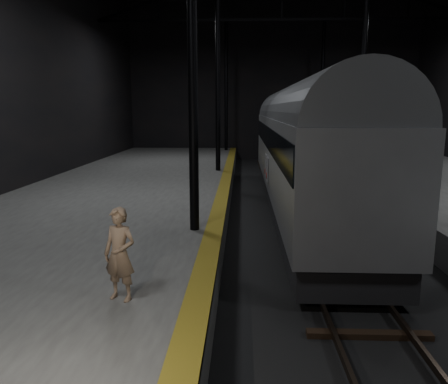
{
  "coord_description": "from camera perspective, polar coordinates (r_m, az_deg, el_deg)",
  "views": [
    {
      "loc": [
        -2.48,
        -15.86,
        4.35
      ],
      "look_at": [
        -2.99,
        -3.59,
        2.0
      ],
      "focal_mm": 35.0,
      "sensor_mm": 36.0,
      "label": 1
    }
  ],
  "objects": [
    {
      "name": "woman",
      "position": [
        7.94,
        -13.46,
        -7.92
      ],
      "size": [
        0.71,
        0.57,
        1.67
      ],
      "primitive_type": "imported",
      "rotation": [
        0.0,
        0.0,
        -0.32
      ],
      "color": "#8E7157",
      "rests_on": "platform_left"
    },
    {
      "name": "tactile_strip",
      "position": [
        16.22,
        -0.39,
        -1.06
      ],
      "size": [
        0.5,
        43.8,
        0.01
      ],
      "primitive_type": "cube",
      "color": "olive",
      "rests_on": "platform_left"
    },
    {
      "name": "track",
      "position": [
        16.61,
        10.91,
        -4.3
      ],
      "size": [
        2.4,
        43.0,
        0.24
      ],
      "color": "#3F3328",
      "rests_on": "ground"
    },
    {
      "name": "platform_left",
      "position": [
        17.07,
        -14.81,
        -2.56
      ],
      "size": [
        9.0,
        43.8,
        1.0
      ],
      "primitive_type": "cube",
      "color": "#4A4A48",
      "rests_on": "ground"
    },
    {
      "name": "ground",
      "position": [
        16.63,
        10.9,
        -4.53
      ],
      "size": [
        44.0,
        44.0,
        0.0
      ],
      "primitive_type": "plane",
      "color": "black",
      "rests_on": "ground"
    },
    {
      "name": "train",
      "position": [
        18.63,
        10.08,
        6.3
      ],
      "size": [
        2.94,
        19.65,
        5.25
      ],
      "color": "#A6A8AE",
      "rests_on": "ground"
    }
  ]
}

